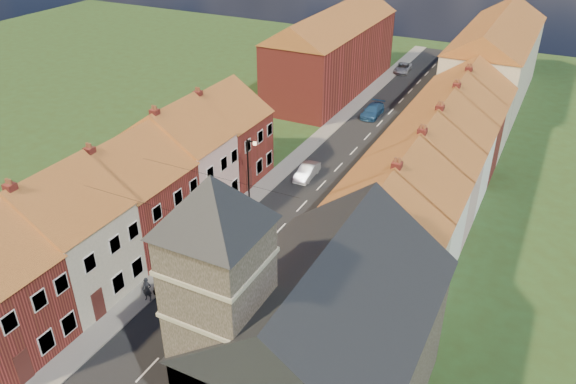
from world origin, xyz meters
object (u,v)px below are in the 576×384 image
Objects in this scene: car_near at (176,275)px; pedestrian_left at (147,289)px; car_far at (373,111)px; car_distant at (403,68)px; lamppost at (249,169)px; car_mid at (307,172)px; church at (310,331)px; pedestrian_right_b at (367,202)px; pedestrian_right at (337,242)px.

car_near is 2.26× the size of pedestrian_left.
car_distant is at bearing 94.76° from car_far.
car_mid is at bearing 73.30° from lamppost.
church is at bearing -66.85° from car_mid.
car_near is 2.46× the size of pedestrian_right_b.
lamppost reaches higher than car_distant.
lamppost is 3.83× the size of pedestrian_right.
lamppost is 9.68m from pedestrian_right.
lamppost is 24.03m from car_far.
car_mid reaches higher than car_distant.
pedestrian_right_b is at bearing -82.47° from car_distant.
pedestrian_left is at bearing 31.78° from pedestrian_right.
pedestrian_left reaches higher than pedestrian_right.
pedestrian_right is at bearing -56.28° from car_mid.
pedestrian_right_b is (6.60, -20.11, 0.26)m from car_far.
car_near is at bearing -86.81° from lamppost.
pedestrian_right is at bearing 86.52° from pedestrian_right_b.
pedestrian_right reaches higher than car_mid.
pedestrian_right is at bearing -76.79° from car_far.
lamppost reaches higher than car_mid.
church reaches higher than pedestrian_left.
pedestrian_right is at bearing -84.23° from car_distant.
car_distant is 2.50× the size of pedestrian_left.
pedestrian_left reaches higher than car_near.
car_far is 37.13m from pedestrian_left.
pedestrian_right_b is (0.00, 6.34, 0.00)m from pedestrian_right.
car_mid is at bearing 115.41° from church.
car_mid is 0.87× the size of car_distant.
car_far reaches higher than car_distant.
pedestrian_right_b reaches higher than pedestrian_right.
car_near is at bearing 62.10° from pedestrian_left.
car_distant is (0.62, 41.11, -2.95)m from lamppost.
car_far is (0.28, 16.97, 0.04)m from car_mid.
car_mid is 2.17× the size of pedestrian_left.
church is 3.93× the size of car_near.
car_mid is 34.37m from car_distant.
lamppost is at bearing -95.81° from car_distant.
car_near is 17.80m from car_mid.
car_far is 2.84× the size of pedestrian_right_b.
pedestrian_left reaches higher than pedestrian_right_b.
lamppost is 1.41× the size of car_distant.
car_near is at bearing 26.31° from pedestrian_right.
pedestrian_right is at bearing -16.86° from lamppost.
church reaches higher than car_distant.
church is 14.35m from pedestrian_left.
church is 2.53× the size of lamppost.
lamppost reaches higher than pedestrian_left.
church is 3.40× the size of car_far.
car_distant is (-12.55, 57.79, -5.28)m from church.
car_distant is at bearing 73.55° from pedestrian_left.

